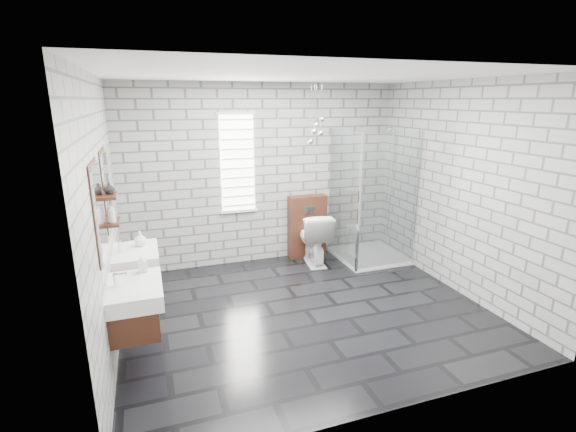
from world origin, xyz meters
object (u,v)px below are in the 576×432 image
cistern_panel (307,226)px  toilet (314,237)px  shower_enclosure (369,230)px  vanity_left (131,294)px  vanity_right (132,258)px

cistern_panel → toilet: 0.30m
cistern_panel → shower_enclosure: (0.82, -0.52, 0.00)m
vanity_left → vanity_right: bearing=90.0°
vanity_right → toilet: vanity_right is taller
vanity_left → toilet: size_ratio=1.95×
shower_enclosure → toilet: size_ratio=2.52×
vanity_right → shower_enclosure: (3.41, 0.75, -0.25)m
toilet → cistern_panel: bearing=-82.3°
cistern_panel → shower_enclosure: 0.97m
shower_enclosure → toilet: shower_enclosure is taller
toilet → vanity_right: bearing=28.6°
shower_enclosure → vanity_left: bearing=-153.7°
vanity_left → toilet: vanity_left is taller
vanity_right → shower_enclosure: bearing=12.5°
vanity_left → cistern_panel: (2.59, 2.21, -0.26)m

